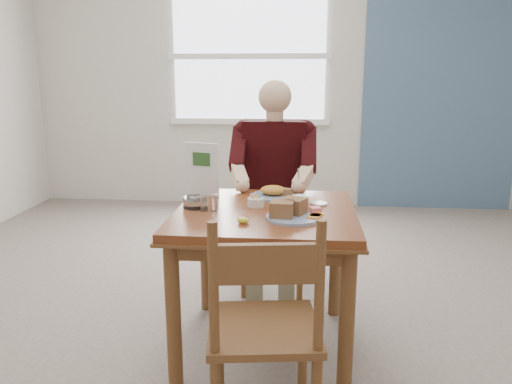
# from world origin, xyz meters

# --- Properties ---
(floor) EXTENTS (6.00, 6.00, 0.00)m
(floor) POSITION_xyz_m (0.00, 0.00, 0.00)
(floor) COLOR #5F564D
(floor) RESTS_ON ground
(wall_back) EXTENTS (5.50, 0.00, 5.50)m
(wall_back) POSITION_xyz_m (0.00, 3.00, 1.40)
(wall_back) COLOR beige
(wall_back) RESTS_ON ground
(accent_panel) EXTENTS (1.60, 0.02, 2.80)m
(accent_panel) POSITION_xyz_m (1.60, 2.98, 1.40)
(accent_panel) COLOR #435F7D
(accent_panel) RESTS_ON ground
(lemon_wedge) EXTENTS (0.07, 0.06, 0.03)m
(lemon_wedge) POSITION_xyz_m (-0.08, -0.25, 0.77)
(lemon_wedge) COLOR yellow
(lemon_wedge) RESTS_ON table
(napkin) EXTENTS (0.12, 0.11, 0.06)m
(napkin) POSITION_xyz_m (0.17, 0.10, 0.78)
(napkin) COLOR white
(napkin) RESTS_ON table
(metal_dish) EXTENTS (0.12, 0.12, 0.01)m
(metal_dish) POSITION_xyz_m (0.27, 0.13, 0.76)
(metal_dish) COLOR silver
(metal_dish) RESTS_ON table
(window) EXTENTS (1.72, 0.04, 1.42)m
(window) POSITION_xyz_m (-0.40, 2.97, 1.60)
(window) COLOR white
(window) RESTS_ON wall_back
(table) EXTENTS (0.92, 0.92, 0.75)m
(table) POSITION_xyz_m (0.00, 0.00, 0.64)
(table) COLOR brown
(table) RESTS_ON ground
(chair_far) EXTENTS (0.42, 0.42, 0.95)m
(chair_far) POSITION_xyz_m (0.00, 0.80, 0.48)
(chair_far) COLOR brown
(chair_far) RESTS_ON ground
(chair_near) EXTENTS (0.47, 0.47, 0.95)m
(chair_near) POSITION_xyz_m (0.05, -0.73, 0.48)
(chair_near) COLOR brown
(chair_near) RESTS_ON ground
(diner) EXTENTS (0.53, 0.56, 1.39)m
(diner) POSITION_xyz_m (0.00, 0.71, 0.81)
(diner) COLOR gray
(diner) RESTS_ON chair_far
(near_plate) EXTENTS (0.31, 0.31, 0.09)m
(near_plate) POSITION_xyz_m (0.13, -0.14, 0.78)
(near_plate) COLOR white
(near_plate) RESTS_ON table
(far_plate) EXTENTS (0.31, 0.31, 0.07)m
(far_plate) POSITION_xyz_m (0.03, 0.27, 0.77)
(far_plate) COLOR white
(far_plate) RESTS_ON table
(caddy) EXTENTS (0.09, 0.09, 0.07)m
(caddy) POSITION_xyz_m (-0.05, 0.06, 0.77)
(caddy) COLOR white
(caddy) RESTS_ON table
(shakers) EXTENTS (0.09, 0.05, 0.08)m
(shakers) POSITION_xyz_m (-0.28, -0.04, 0.79)
(shakers) COLOR white
(shakers) RESTS_ON table
(creamer) EXTENTS (0.14, 0.14, 0.06)m
(creamer) POSITION_xyz_m (-0.36, 0.01, 0.78)
(creamer) COLOR white
(creamer) RESTS_ON table
(menu) EXTENTS (0.20, 0.07, 0.30)m
(menu) POSITION_xyz_m (-0.38, 0.28, 0.90)
(menu) COLOR white
(menu) RESTS_ON table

